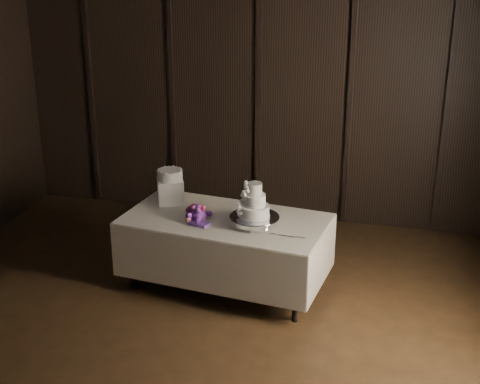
# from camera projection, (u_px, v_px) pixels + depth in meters

# --- Properties ---
(room) EXTENTS (6.08, 7.08, 3.08)m
(room) POSITION_uv_depth(u_px,v_px,m) (161.00, 204.00, 4.94)
(room) COLOR black
(room) RESTS_ON ground
(display_table) EXTENTS (2.11, 1.30, 0.76)m
(display_table) POSITION_uv_depth(u_px,v_px,m) (225.00, 250.00, 6.69)
(display_table) COLOR beige
(display_table) RESTS_ON ground
(cake_stand) EXTENTS (0.60, 0.60, 0.09)m
(cake_stand) POSITION_uv_depth(u_px,v_px,m) (254.00, 221.00, 6.40)
(cake_stand) COLOR silver
(cake_stand) RESTS_ON display_table
(wedding_cake) EXTENTS (0.33, 0.28, 0.34)m
(wedding_cake) POSITION_uv_depth(u_px,v_px,m) (252.00, 204.00, 6.33)
(wedding_cake) COLOR white
(wedding_cake) RESTS_ON cake_stand
(bouquet) EXTENTS (0.41, 0.48, 0.20)m
(bouquet) POSITION_uv_depth(u_px,v_px,m) (198.00, 214.00, 6.51)
(bouquet) COLOR #DC5D6F
(bouquet) RESTS_ON display_table
(box_pedestal) EXTENTS (0.34, 0.34, 0.25)m
(box_pedestal) POSITION_uv_depth(u_px,v_px,m) (171.00, 191.00, 6.94)
(box_pedestal) COLOR white
(box_pedestal) RESTS_ON display_table
(small_cake) EXTENTS (0.30, 0.30, 0.10)m
(small_cake) POSITION_uv_depth(u_px,v_px,m) (170.00, 175.00, 6.87)
(small_cake) COLOR white
(small_cake) RESTS_ON box_pedestal
(cake_knife) EXTENTS (0.37, 0.07, 0.01)m
(cake_knife) POSITION_uv_depth(u_px,v_px,m) (281.00, 235.00, 6.18)
(cake_knife) COLOR silver
(cake_knife) RESTS_ON display_table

